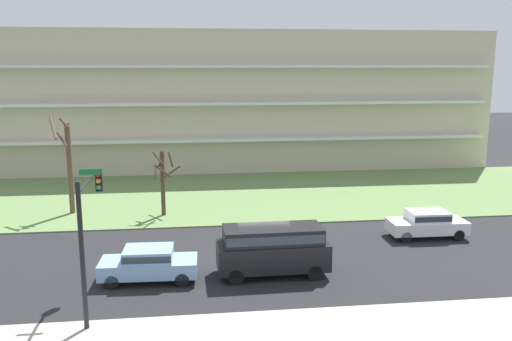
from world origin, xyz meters
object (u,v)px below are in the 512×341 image
sedan_blue_center_left (149,263)px  sedan_white_center_right (427,223)px  tree_left (163,179)px  traffic_signal_mast (89,218)px  tree_far_left (68,165)px  van_black_near_left (273,247)px

sedan_blue_center_left → sedan_white_center_right: (15.40, 4.50, 0.00)m
tree_left → traffic_signal_mast: 14.04m
sedan_white_center_right → traffic_signal_mast: traffic_signal_mast is taller
sedan_blue_center_left → traffic_signal_mast: (-1.96, -2.96, 3.04)m
traffic_signal_mast → sedan_white_center_right: bearing=23.3°
tree_far_left → sedan_white_center_right: size_ratio=1.47×
van_black_near_left → tree_left: bearing=116.2°
tree_far_left → tree_left: bearing=-11.1°
tree_left → van_black_near_left: tree_left is taller
tree_far_left → traffic_signal_mast: (4.00, -15.01, 0.55)m
van_black_near_left → tree_far_left: bearing=133.2°
van_black_near_left → sedan_blue_center_left: (-5.74, -0.00, -0.52)m
tree_far_left → traffic_signal_mast: bearing=-75.1°
tree_far_left → van_black_near_left: bearing=-45.9°
van_black_near_left → sedan_white_center_right: van_black_near_left is taller
van_black_near_left → sedan_blue_center_left: bearing=179.1°
van_black_near_left → traffic_signal_mast: 8.62m
sedan_white_center_right → traffic_signal_mast: bearing=24.1°
tree_left → van_black_near_left: size_ratio=0.84×
tree_left → sedan_white_center_right: 16.55m
van_black_near_left → traffic_signal_mast: size_ratio=0.91×
traffic_signal_mast → sedan_blue_center_left: bearing=56.6°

